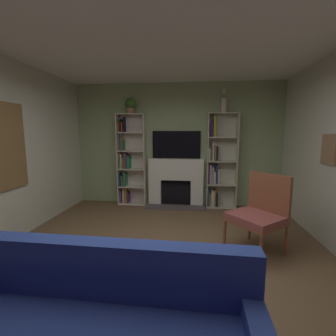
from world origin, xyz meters
TOP-DOWN VIEW (x-y plane):
  - ground_plane at (0.00, 0.00)m, footprint 6.76×6.76m
  - wall_back_accent at (0.00, 2.85)m, footprint 4.75×0.06m
  - ceiling at (0.00, 0.00)m, footprint 4.75×5.75m
  - fireplace at (0.00, 2.71)m, footprint 1.33×0.51m
  - tv at (0.00, 2.79)m, footprint 1.08×0.06m
  - bookshelf_left at (-1.08, 2.71)m, footprint 0.64×0.28m
  - bookshelf_right at (0.93, 2.71)m, footprint 0.64×0.31m
  - potted_plant at (-1.01, 2.67)m, footprint 0.24×0.24m
  - vase_with_flowers at (1.01, 2.67)m, footprint 0.11×0.11m
  - armchair at (1.32, 0.69)m, footprint 0.86×0.86m

SIDE VIEW (x-z plane):
  - ground_plane at x=0.00m, z-range 0.00..0.00m
  - fireplace at x=0.00m, z-range 0.03..1.09m
  - armchair at x=1.32m, z-range 0.02..1.10m
  - bookshelf_right at x=0.93m, z-range -0.08..1.99m
  - bookshelf_left at x=-1.08m, z-range -0.05..2.01m
  - wall_back_accent at x=0.00m, z-range 0.00..2.74m
  - tv at x=0.00m, z-range 1.07..1.68m
  - vase_with_flowers at x=1.01m, z-range 1.99..2.50m
  - potted_plant at x=-1.01m, z-range 2.08..2.42m
  - ceiling at x=0.00m, z-range 2.74..2.80m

